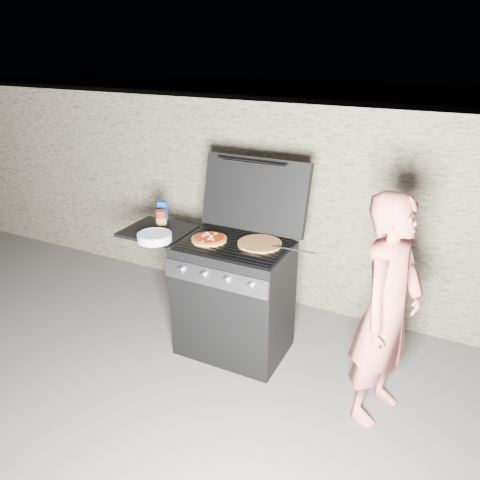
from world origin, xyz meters
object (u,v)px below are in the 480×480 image
at_px(gas_grill, 206,291).
at_px(sauce_jar, 161,218).
at_px(person, 387,312).
at_px(pizza_topped, 209,239).

height_order(gas_grill, sauce_jar, sauce_jar).
xyz_separation_m(gas_grill, sauce_jar, (-0.43, 0.08, 0.51)).
xyz_separation_m(sauce_jar, person, (1.82, -0.26, -0.21)).
relative_size(sauce_jar, person, 0.09).
xyz_separation_m(pizza_topped, sauce_jar, (-0.50, 0.10, 0.04)).
bearing_deg(pizza_topped, gas_grill, 157.45).
relative_size(gas_grill, person, 0.89).
bearing_deg(person, pizza_topped, 100.25).
xyz_separation_m(gas_grill, person, (1.38, -0.18, 0.30)).
xyz_separation_m(pizza_topped, person, (1.32, -0.15, -0.17)).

